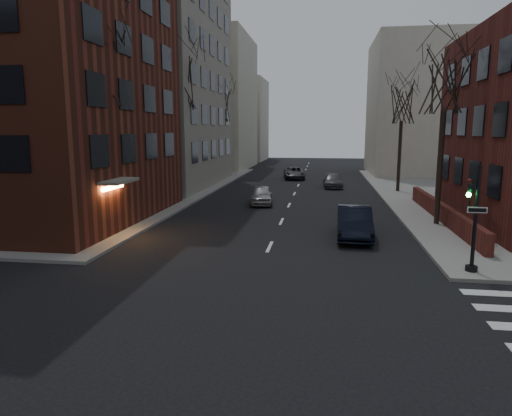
# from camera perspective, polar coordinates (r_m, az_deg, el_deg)

# --- Properties ---
(ground) EXTENTS (160.00, 160.00, 0.00)m
(ground) POSITION_cam_1_polar(r_m,az_deg,el_deg) (10.37, -6.71, -21.70)
(ground) COLOR black
(ground) RESTS_ON ground
(building_left_brick) EXTENTS (15.00, 15.00, 18.00)m
(building_left_brick) POSITION_cam_1_polar(r_m,az_deg,el_deg) (30.97, -28.04, 15.35)
(building_left_brick) COLOR maroon
(building_left_brick) RESTS_ON ground
(building_left_tan) EXTENTS (18.00, 18.00, 28.00)m
(building_left_tan) POSITION_cam_1_polar(r_m,az_deg,el_deg) (47.51, -16.85, 19.82)
(building_left_tan) COLOR gray
(building_left_tan) RESTS_ON ground
(low_wall_right) EXTENTS (0.35, 16.00, 1.00)m
(low_wall_right) POSITION_cam_1_polar(r_m,az_deg,el_deg) (28.76, 22.19, -0.45)
(low_wall_right) COLOR #572019
(low_wall_right) RESTS_ON sidewalk_far_right
(building_distant_la) EXTENTS (14.00, 16.00, 18.00)m
(building_distant_la) POSITION_cam_1_polar(r_m,az_deg,el_deg) (65.95, -7.05, 12.85)
(building_distant_la) COLOR beige
(building_distant_la) RESTS_ON ground
(building_distant_ra) EXTENTS (14.00, 14.00, 16.00)m
(building_distant_ra) POSITION_cam_1_polar(r_m,az_deg,el_deg) (59.91, 21.02, 11.64)
(building_distant_ra) COLOR beige
(building_distant_ra) RESTS_ON ground
(building_distant_lb) EXTENTS (10.00, 12.00, 14.00)m
(building_distant_lb) POSITION_cam_1_polar(r_m,az_deg,el_deg) (81.99, -2.44, 10.90)
(building_distant_lb) COLOR beige
(building_distant_lb) RESTS_ON ground
(traffic_signal) EXTENTS (0.76, 0.44, 4.00)m
(traffic_signal) POSITION_cam_1_polar(r_m,az_deg,el_deg) (18.69, 25.51, -1.95)
(traffic_signal) COLOR black
(traffic_signal) RESTS_ON sidewalk_far_right
(tree_left_a) EXTENTS (4.18, 4.18, 10.26)m
(tree_left_a) POSITION_cam_1_polar(r_m,az_deg,el_deg) (25.33, -18.65, 16.25)
(tree_left_a) COLOR #2D231C
(tree_left_a) RESTS_ON sidewalk_far_left
(tree_left_b) EXTENTS (4.40, 4.40, 10.80)m
(tree_left_b) POSITION_cam_1_polar(r_m,az_deg,el_deg) (36.45, -9.85, 15.18)
(tree_left_b) COLOR #2D231C
(tree_left_b) RESTS_ON sidewalk_far_left
(tree_left_c) EXTENTS (3.96, 3.96, 9.72)m
(tree_left_c) POSITION_cam_1_polar(r_m,az_deg,el_deg) (49.86, -4.68, 12.78)
(tree_left_c) COLOR #2D231C
(tree_left_c) RESTS_ON sidewalk_far_left
(tree_right_a) EXTENTS (3.96, 3.96, 9.72)m
(tree_right_a) POSITION_cam_1_polar(r_m,az_deg,el_deg) (27.40, 22.66, 14.56)
(tree_right_a) COLOR #2D231C
(tree_right_a) RESTS_ON sidewalk_far_right
(tree_right_b) EXTENTS (3.74, 3.74, 9.18)m
(tree_right_b) POSITION_cam_1_polar(r_m,az_deg,el_deg) (41.07, 17.81, 12.38)
(tree_right_b) COLOR #2D231C
(tree_right_b) RESTS_ON sidewalk_far_right
(streetlamp_near) EXTENTS (0.36, 0.36, 6.28)m
(streetlamp_near) POSITION_cam_1_polar(r_m,az_deg,el_deg) (32.32, -10.81, 7.55)
(streetlamp_near) COLOR black
(streetlamp_near) RESTS_ON sidewalk_far_left
(streetlamp_far) EXTENTS (0.36, 0.36, 6.28)m
(streetlamp_far) POSITION_cam_1_polar(r_m,az_deg,el_deg) (51.63, -3.45, 8.48)
(streetlamp_far) COLOR black
(streetlamp_far) RESTS_ON sidewalk_far_left
(parked_sedan) EXTENTS (1.78, 4.82, 1.58)m
(parked_sedan) POSITION_cam_1_polar(r_m,az_deg,el_deg) (23.42, 12.19, -1.80)
(parked_sedan) COLOR black
(parked_sedan) RESTS_ON ground
(car_lane_silver) EXTENTS (1.98, 4.09, 1.34)m
(car_lane_silver) POSITION_cam_1_polar(r_m,az_deg,el_deg) (33.33, 0.68, 1.63)
(car_lane_silver) COLOR #9C9DA1
(car_lane_silver) RESTS_ON ground
(car_lane_gray) EXTENTS (1.88, 4.32, 1.24)m
(car_lane_gray) POSITION_cam_1_polar(r_m,az_deg,el_deg) (43.62, 9.59, 3.36)
(car_lane_gray) COLOR #44444A
(car_lane_gray) RESTS_ON ground
(car_lane_far) EXTENTS (2.75, 4.96, 1.31)m
(car_lane_far) POSITION_cam_1_polar(r_m,az_deg,el_deg) (50.69, 4.79, 4.39)
(car_lane_far) COLOR #3D3D41
(car_lane_far) RESTS_ON ground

